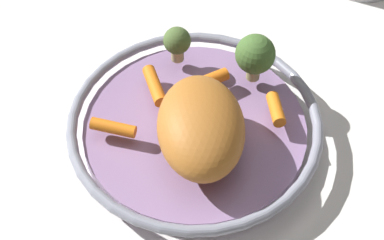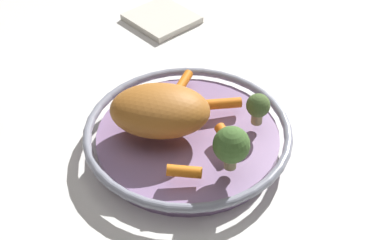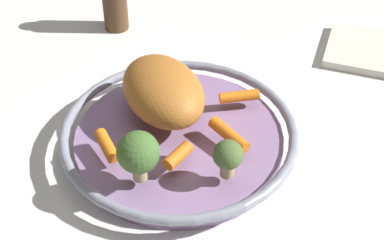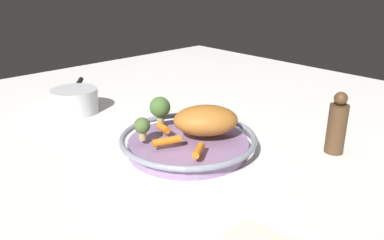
{
  "view_description": "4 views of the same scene",
  "coord_description": "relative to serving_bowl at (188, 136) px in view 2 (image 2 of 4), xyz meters",
  "views": [
    {
      "loc": [
        0.32,
        0.35,
        0.63
      ],
      "look_at": [
        0.01,
        0.01,
        0.06
      ],
      "focal_mm": 54.7,
      "sensor_mm": 36.0,
      "label": 1
    },
    {
      "loc": [
        -0.51,
        0.35,
        0.6
      ],
      "look_at": [
        -0.0,
        -0.01,
        0.05
      ],
      "focal_mm": 48.63,
      "sensor_mm": 36.0,
      "label": 2
    },
    {
      "loc": [
        -0.52,
        -0.27,
        0.56
      ],
      "look_at": [
        -0.01,
        -0.02,
        0.07
      ],
      "focal_mm": 52.73,
      "sensor_mm": 36.0,
      "label": 3
    },
    {
      "loc": [
        0.65,
        -0.59,
        0.42
      ],
      "look_at": [
        0.0,
        0.01,
        0.08
      ],
      "focal_mm": 36.77,
      "sensor_mm": 36.0,
      "label": 4
    }
  ],
  "objects": [
    {
      "name": "baby_carrot_back",
      "position": [
        -0.06,
        -0.03,
        0.03
      ],
      "size": [
        0.05,
        0.03,
        0.02
      ],
      "primitive_type": "cylinder",
      "rotation": [
        1.62,
        0.0,
        4.49
      ],
      "color": "orange",
      "rests_on": "serving_bowl"
    },
    {
      "name": "serving_bowl",
      "position": [
        0.0,
        0.0,
        0.0
      ],
      "size": [
        0.34,
        0.34,
        0.04
      ],
      "color": "#8E709E",
      "rests_on": "ground_plane"
    },
    {
      "name": "baby_carrot_center",
      "position": [
        -0.08,
        0.06,
        0.03
      ],
      "size": [
        0.04,
        0.05,
        0.02
      ],
      "primitive_type": "cylinder",
      "rotation": [
        1.47,
        0.0,
        2.5
      ],
      "color": "orange",
      "rests_on": "serving_bowl"
    },
    {
      "name": "broccoli_floret_edge",
      "position": [
        -0.06,
        -0.1,
        0.05
      ],
      "size": [
        0.04,
        0.04,
        0.05
      ],
      "color": "tan",
      "rests_on": "serving_bowl"
    },
    {
      "name": "baby_carrot_right",
      "position": [
        0.01,
        -0.07,
        0.03
      ],
      "size": [
        0.04,
        0.07,
        0.02
      ],
      "primitive_type": "cylinder",
      "rotation": [
        1.62,
        0.0,
        5.85
      ],
      "color": "orange",
      "rests_on": "serving_bowl"
    },
    {
      "name": "broccoli_floret_small",
      "position": [
        -0.11,
        0.0,
        0.06
      ],
      "size": [
        0.05,
        0.05,
        0.07
      ],
      "color": "tan",
      "rests_on": "serving_bowl"
    },
    {
      "name": "baby_carrot_left",
      "position": [
        0.09,
        -0.05,
        0.03
      ],
      "size": [
        0.05,
        0.06,
        0.02
      ],
      "primitive_type": "cylinder",
      "rotation": [
        1.6,
        0.0,
        3.73
      ],
      "color": "orange",
      "rests_on": "serving_bowl"
    },
    {
      "name": "roast_chicken_piece",
      "position": [
        0.02,
        0.04,
        0.06
      ],
      "size": [
        0.18,
        0.19,
        0.07
      ],
      "primitive_type": "ellipsoid",
      "rotation": [
        0.0,
        0.0,
        4.04
      ],
      "color": "#AF6727",
      "rests_on": "serving_bowl"
    },
    {
      "name": "dish_towel",
      "position": [
        0.36,
        -0.18,
        -0.02
      ],
      "size": [
        0.15,
        0.14,
        0.01
      ],
      "primitive_type": "cube",
      "rotation": [
        0.0,
        0.0,
        0.12
      ],
      "color": "silver",
      "rests_on": "ground_plane"
    },
    {
      "name": "ground_plane",
      "position": [
        0.0,
        0.0,
        -0.02
      ],
      "size": [
        2.04,
        2.04,
        0.0
      ],
      "primitive_type": "plane",
      "color": "silver"
    }
  ]
}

